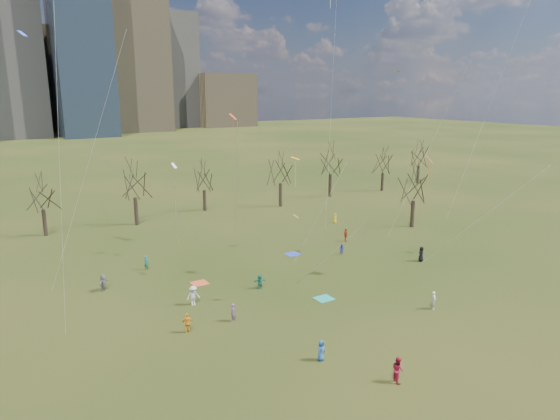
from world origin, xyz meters
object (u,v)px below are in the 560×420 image
blanket_teal (324,298)px  person_1 (434,300)px  person_4 (188,323)px  blanket_navy (293,254)px  person_0 (321,350)px  person_2 (398,369)px  blanket_crimson (200,283)px

blanket_teal → person_1: person_1 is taller
person_1 → person_4: 21.55m
person_1 → blanket_navy: bearing=45.4°
person_0 → blanket_teal: bearing=27.5°
person_1 → person_2: person_2 is taller
blanket_crimson → person_4: 10.61m
person_4 → blanket_crimson: bearing=-102.8°
person_1 → person_4: bearing=108.9°
person_1 → person_2: size_ratio=0.92×
person_0 → person_1: person_1 is taller
person_2 → person_4: bearing=49.8°
blanket_navy → person_2: (-8.83, -26.04, 0.89)m
blanket_crimson → person_1: (15.24, -16.76, 0.81)m
blanket_teal → person_0: person_0 is taller
blanket_crimson → person_4: (-4.99, -9.33, 0.81)m
blanket_navy → person_2: size_ratio=0.89×
blanket_teal → person_2: bearing=-106.8°
person_2 → blanket_crimson: bearing=26.8°
blanket_teal → person_1: 9.85m
person_1 → person_4: person_1 is taller
blanket_teal → person_1: bearing=-45.4°
blanket_navy → person_2: 27.51m
blanket_teal → person_4: size_ratio=0.97×
blanket_navy → person_1: 19.60m
person_4 → person_2: bearing=138.7°
blanket_navy → person_4: (-18.06, -12.03, 0.81)m
blanket_teal → blanket_navy: same height
person_2 → person_4: size_ratio=1.09×
blanket_navy → person_1: person_1 is taller
blanket_navy → person_2: bearing=-108.7°
blanket_crimson → person_1: size_ratio=0.97×
person_0 → person_2: size_ratio=0.87×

